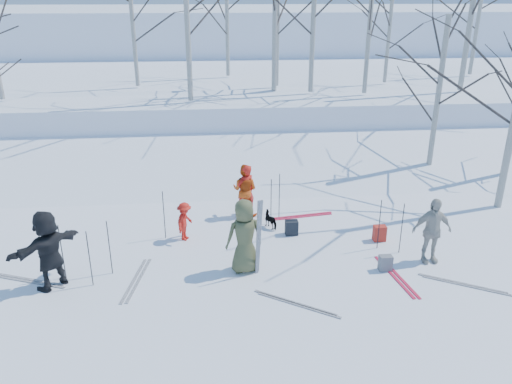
{
  "coord_description": "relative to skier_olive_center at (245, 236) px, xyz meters",
  "views": [
    {
      "loc": [
        -1.13,
        -10.48,
        6.07
      ],
      "look_at": [
        0.0,
        1.5,
        1.3
      ],
      "focal_mm": 35.0,
      "sensor_mm": 36.0,
      "label": 1
    }
  ],
  "objects": [
    {
      "name": "ski_pole_b",
      "position": [
        0.93,
        2.52,
        -0.22
      ],
      "size": [
        0.02,
        0.02,
        1.34
      ],
      "primitive_type": "cylinder",
      "color": "black",
      "rests_on": "ground"
    },
    {
      "name": "ski_pair_f",
      "position": [
        0.98,
        -1.5,
        -0.88
      ],
      "size": [
        1.96,
        2.09,
        0.02
      ],
      "primitive_type": null,
      "rotation": [
        0.0,
        0.0,
        0.98
      ],
      "color": "silver",
      "rests_on": "ground"
    },
    {
      "name": "ski_pole_d",
      "position": [
        3.47,
        0.78,
        -0.22
      ],
      "size": [
        0.02,
        0.02,
        1.34
      ],
      "primitive_type": "cylinder",
      "color": "black",
      "rests_on": "ground"
    },
    {
      "name": "ski_pair_c",
      "position": [
        -2.5,
        -0.23,
        -0.88
      ],
      "size": [
        0.81,
        1.96,
        0.02
      ],
      "primitive_type": null,
      "rotation": [
        0.0,
        0.0,
        -0.16
      ],
      "color": "silver",
      "rests_on": "ground"
    },
    {
      "name": "ski_pair_b",
      "position": [
        3.47,
        -0.63,
        -0.88
      ],
      "size": [
        0.68,
        1.95,
        0.02
      ],
      "primitive_type": null,
      "rotation": [
        0.0,
        0.0,
        0.13
      ],
      "color": "red",
      "rests_on": "ground"
    },
    {
      "name": "backpack_red",
      "position": [
        3.66,
        1.19,
        -0.68
      ],
      "size": [
        0.32,
        0.22,
        0.42
      ],
      "primitive_type": "cube",
      "color": "#B4261B",
      "rests_on": "ground"
    },
    {
      "name": "far_hill",
      "position": [
        0.43,
        38.21,
        1.11
      ],
      "size": [
        90.0,
        30.0,
        6.0
      ],
      "primitive_type": "cube",
      "color": "white",
      "rests_on": "ground"
    },
    {
      "name": "ski_pole_e",
      "position": [
        -3.1,
        0.15,
        -0.22
      ],
      "size": [
        0.02,
        0.02,
        1.34
      ],
      "primitive_type": "cylinder",
      "color": "black",
      "rests_on": "ground"
    },
    {
      "name": "birch_edge_e",
      "position": [
        7.0,
        5.9,
        1.86
      ],
      "size": [
        4.45,
        4.45,
        5.5
      ],
      "primitive_type": null,
      "color": "silver",
      "rests_on": "ground"
    },
    {
      "name": "backpack_dark",
      "position": [
        1.4,
        1.77,
        -0.69
      ],
      "size": [
        0.34,
        0.24,
        0.4
      ],
      "primitive_type": "cube",
      "color": "black",
      "rests_on": "ground"
    },
    {
      "name": "birch_plateau_d",
      "position": [
        7.63,
        12.98,
        3.44
      ],
      "size": [
        3.58,
        3.58,
        4.26
      ],
      "primitive_type": null,
      "color": "silver",
      "rests_on": "snow_plateau"
    },
    {
      "name": "ski_pair_d",
      "position": [
        -4.95,
        -0.01,
        -0.88
      ],
      "size": [
        1.49,
        2.04,
        0.02
      ],
      "primitive_type": null,
      "rotation": [
        0.0,
        0.0,
        1.2
      ],
      "color": "silver",
      "rests_on": "ground"
    },
    {
      "name": "birch_edge_c",
      "position": [
        9.36,
        5.17,
        1.09
      ],
      "size": [
        3.38,
        3.38,
        3.97
      ],
      "primitive_type": null,
      "color": "silver",
      "rests_on": "ground"
    },
    {
      "name": "ski_pair_e",
      "position": [
        1.88,
        2.9,
        -0.88
      ],
      "size": [
        0.78,
        1.96,
        0.02
      ],
      "primitive_type": null,
      "rotation": [
        0.0,
        0.0,
        1.72
      ],
      "color": "red",
      "rests_on": "ground"
    },
    {
      "name": "ski_pole_g",
      "position": [
        1.22,
        2.93,
        -0.22
      ],
      "size": [
        0.02,
        0.02,
        1.34
      ],
      "primitive_type": "cylinder",
      "color": "black",
      "rests_on": "ground"
    },
    {
      "name": "birch_plateau_k",
      "position": [
        3.64,
        10.9,
        4.6
      ],
      "size": [
        5.21,
        5.21,
        6.58
      ],
      "primitive_type": null,
      "color": "silver",
      "rests_on": "snow_plateau"
    },
    {
      "name": "birch_plateau_i",
      "position": [
        2.13,
        11.42,
        4.83
      ],
      "size": [
        5.54,
        5.54,
        7.05
      ],
      "primitive_type": null,
      "color": "silver",
      "rests_on": "snow_plateau"
    },
    {
      "name": "skier_red_seated",
      "position": [
        -1.45,
        1.75,
        -0.37
      ],
      "size": [
        0.63,
        0.78,
        1.05
      ],
      "primitive_type": "imported",
      "rotation": [
        0.0,
        0.0,
        1.15
      ],
      "color": "red",
      "rests_on": "ground"
    },
    {
      "name": "snow_ramp",
      "position": [
        0.43,
        7.21,
        -0.74
      ],
      "size": [
        70.0,
        9.49,
        4.12
      ],
      "primitive_type": "cube",
      "rotation": [
        0.3,
        0.0,
        0.0
      ],
      "color": "white",
      "rests_on": "ground"
    },
    {
      "name": "birch_plateau_c",
      "position": [
        0.32,
        15.78,
        4.16
      ],
      "size": [
        4.59,
        4.59,
        5.69
      ],
      "primitive_type": null,
      "color": "silver",
      "rests_on": "snow_plateau"
    },
    {
      "name": "skier_red_north",
      "position": [
        0.27,
        3.11,
        -0.11
      ],
      "size": [
        0.68,
        0.62,
        1.56
      ],
      "primitive_type": "imported",
      "rotation": [
        0.0,
        0.0,
        3.7
      ],
      "color": "red",
      "rests_on": "ground"
    },
    {
      "name": "ski_pole_f",
      "position": [
        -3.44,
        -0.33,
        -0.22
      ],
      "size": [
        0.02,
        0.02,
        1.34
      ],
      "primitive_type": "cylinder",
      "color": "black",
      "rests_on": "ground"
    },
    {
      "name": "skier_grey_west",
      "position": [
        -4.3,
        -0.29,
        0.02
      ],
      "size": [
        1.54,
        1.61,
        1.82
      ],
      "primitive_type": "imported",
      "rotation": [
        0.0,
        0.0,
        3.97
      ],
      "color": "black",
      "rests_on": "ground"
    },
    {
      "name": "ski_pair_a",
      "position": [
        4.86,
        -1.11,
        -0.88
      ],
      "size": [
        1.87,
        2.08,
        0.02
      ],
      "primitive_type": null,
      "rotation": [
        0.0,
        0.0,
        1.03
      ],
      "color": "silver",
      "rests_on": "ground"
    },
    {
      "name": "ground",
      "position": [
        0.43,
        0.21,
        -0.89
      ],
      "size": [
        120.0,
        120.0,
        0.0
      ],
      "primitive_type": "plane",
      "color": "white",
      "rests_on": "ground"
    },
    {
      "name": "ski_pole_c",
      "position": [
        -4.13,
        0.04,
        -0.22
      ],
      "size": [
        0.02,
        0.02,
        1.34
      ],
      "primitive_type": "cylinder",
      "color": "black",
      "rests_on": "ground"
    },
    {
      "name": "skier_redor_behind",
      "position": [
        0.24,
        3.21,
        -0.11
      ],
      "size": [
        0.94,
        0.87,
        1.56
      ],
      "primitive_type": "imported",
      "rotation": [
        0.0,
        0.0,
        2.67
      ],
      "color": "#C1420E",
      "rests_on": "ground"
    },
    {
      "name": "birch_plateau_a",
      "position": [
        2.39,
        12.57,
        4.47
      ],
      "size": [
        5.02,
        5.02,
        6.32
      ],
      "primitive_type": null,
      "color": "silver",
      "rests_on": "snow_plateau"
    },
    {
      "name": "snow_plateau",
      "position": [
        0.43,
        17.21,
        0.11
      ],
      "size": [
        70.0,
        18.0,
        2.2
      ],
      "primitive_type": "cube",
      "color": "white",
      "rests_on": "ground"
    },
    {
      "name": "birch_plateau_f",
      "position": [
        -1.42,
        9.48,
        4.73
      ],
      "size": [
        5.39,
        5.39,
        6.84
      ],
      "primitive_type": null,
      "color": "silver",
      "rests_on": "snow_plateau"
    },
    {
      "name": "birch_plateau_b",
      "position": [
        -3.92,
        13.06,
        4.05
      ],
      "size": [
        4.43,
        4.43,
        5.48
      ],
      "primitive_type": null,
      "color": "silver",
      "rests_on": "snow_plateau"
    },
    {
      "name": "dog",
      "position": [
        0.91,
        2.27,
        -0.66
      ],
      "size": [
        0.51,
        0.6,
        0.47
      ],
      "primitive_type": "imported",
      "rotation": [
        0.0,
        0.0,
        3.72
      ],
      "color": "black",
      "rests_on": "ground"
    },
    {
      "name": "birch_plateau_h",
      "position": [
        12.91,
        15.04,
        4.48
      ],
      "size": [
        5.04,
        5.04,
        6.34
      ],
      "primitive_type": null,
      "color": "silver",
      "rests_on": "snow_plateau"
    },
    {
      "name": "birch_plateau_l",
      "position": [
        5.85,
        10.38,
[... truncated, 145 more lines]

